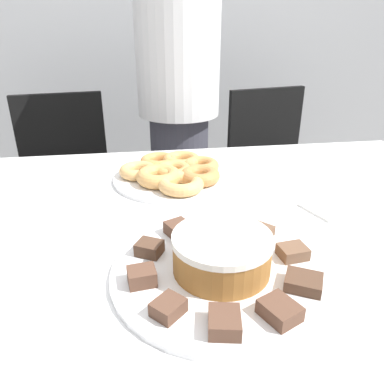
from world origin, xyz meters
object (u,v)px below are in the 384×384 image
Objects in this scene: frosted_cake at (222,253)px; plate_donuts at (174,177)px; person_standing at (179,100)px; office_chair_left at (69,201)px; napkin at (331,207)px; office_chair_right at (275,189)px; plate_cake at (221,272)px.

plate_donuts is at bearing 94.93° from frosted_cake.
person_standing reaches higher than frosted_cake.
person_standing is 0.69m from office_chair_left.
plate_donuts is 2.24× the size of napkin.
plate_cake is at bearing -127.63° from office_chair_right.
plate_donuts is (0.43, -0.64, 0.36)m from office_chair_left.
plate_cake is at bearing -85.07° from plate_donuts.
person_standing is 1.01m from frosted_cake.
person_standing reaches higher than plate_donuts.
frosted_cake reaches higher than napkin.
napkin is (0.36, -0.23, -0.00)m from plate_donuts.
office_chair_left is 1.25m from frosted_cake.
plate_cake is (-0.53, -1.09, 0.36)m from office_chair_right.
office_chair_left reaches higher than frosted_cake.
frosted_cake is at bearing -127.63° from office_chair_right.
plate_cake is 0.45m from plate_donuts.
office_chair_right reaches higher than plate_donuts.
napkin is at bearing 33.80° from plate_cake.
frosted_cake reaches higher than plate_donuts.
plate_donuts is at bearing -143.26° from office_chair_right.
person_standing is 1.88× the size of office_chair_right.
plate_donuts is (-0.57, -0.64, 0.36)m from office_chair_right.
office_chair_left is 0.99m from office_chair_right.
office_chair_left is 1.24m from plate_cake.
plate_donuts is 0.43m from napkin.
person_standing is at bearing 81.97° from plate_donuts.
office_chair_right is at bearing 9.19° from person_standing.
frosted_cake is at bearing 0.00° from plate_cake.
office_chair_right is 2.27× the size of plate_cake.
plate_donuts is (-0.08, -0.56, -0.11)m from person_standing.
person_standing is at bearing -16.74° from office_chair_left.
plate_donuts is 0.45m from frosted_cake.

